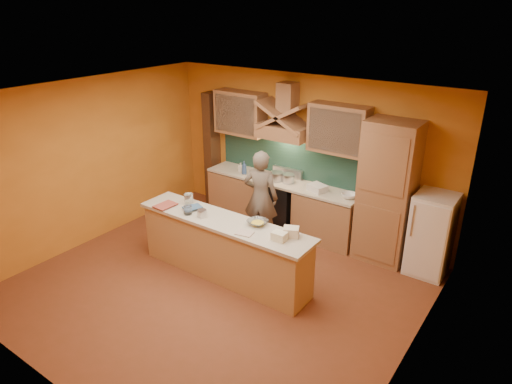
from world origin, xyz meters
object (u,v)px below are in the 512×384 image
Objects in this scene: stove at (281,204)px; mixing_bowl at (258,222)px; person at (261,197)px; kitchen_scale at (202,214)px; fridge at (431,234)px.

mixing_bowl reaches higher than stove.
kitchen_scale is at bearing 67.90° from person.
kitchen_scale is (-2.83, -2.00, 0.34)m from fridge.
kitchen_scale reaches higher than stove.
fridge is at bearing 53.62° from kitchen_scale.
stove is 2.07m from kitchen_scale.
fridge reaches higher than kitchen_scale.
person is 1.34m from kitchen_scale.
fridge is 2.67m from mixing_bowl.
fridge is 2.77m from person.
stove is 0.69× the size of fridge.
person is 5.85× the size of mixing_bowl.
kitchen_scale is 0.38× the size of mixing_bowl.
person is (-2.68, -0.68, 0.18)m from fridge.
mixing_bowl is at bearing 106.80° from person.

